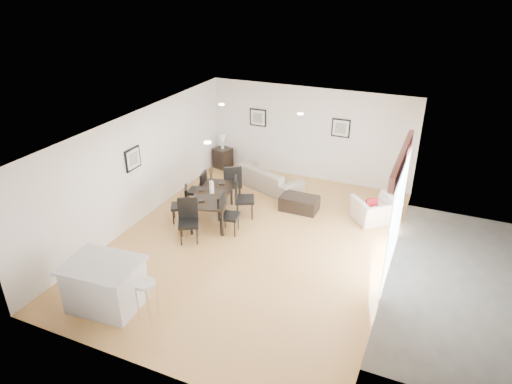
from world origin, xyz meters
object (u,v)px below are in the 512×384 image
at_px(armchair, 375,210).
at_px(side_table, 223,158).
at_px(dining_chair_efar, 241,195).
at_px(bar_stool, 146,288).
at_px(dining_chair_head, 188,217).
at_px(dining_chair_wfar, 200,188).
at_px(dining_chair_enear, 226,212).
at_px(dining_table, 212,196).
at_px(kitchen_island, 105,284).
at_px(sofa, 268,177).
at_px(dining_chair_foot, 233,181).
at_px(coffee_table, 299,203).
at_px(dining_chair_wnear, 183,202).

height_order(armchair, side_table, armchair).
relative_size(dining_chair_efar, bar_stool, 1.33).
distance_m(armchair, dining_chair_efar, 3.31).
height_order(dining_chair_head, bar_stool, dining_chair_head).
relative_size(armchair, bar_stool, 1.25).
distance_m(dining_chair_wfar, dining_chair_enear, 1.48).
xyz_separation_m(armchair, dining_table, (-3.72, -1.45, 0.32)).
bearing_deg(armchair, kitchen_island, 11.19).
relative_size(sofa, dining_chair_foot, 1.99).
bearing_deg(dining_chair_efar, coffee_table, -78.81).
xyz_separation_m(dining_chair_enear, bar_stool, (0.09, -3.23, 0.14)).
xyz_separation_m(coffee_table, kitchen_island, (-2.05, -4.95, 0.28)).
height_order(dining_chair_foot, side_table, dining_chair_foot).
height_order(dining_chair_head, side_table, dining_chair_head).
bearing_deg(dining_chair_head, dining_chair_foot, 58.13).
bearing_deg(dining_chair_enear, dining_chair_efar, -9.89).
bearing_deg(dining_chair_enear, bar_stool, 171.76).
bearing_deg(armchair, dining_chair_wnear, -18.20).
bearing_deg(coffee_table, dining_chair_wfar, -161.13).
xyz_separation_m(dining_chair_wfar, bar_stool, (1.29, -4.11, 0.13)).
distance_m(dining_chair_wfar, dining_chair_efar, 1.19).
height_order(dining_table, dining_chair_wnear, dining_chair_wnear).
xyz_separation_m(dining_chair_enear, coffee_table, (1.23, 1.72, -0.35)).
distance_m(dining_chair_wfar, kitchen_island, 4.12).
bearing_deg(armchair, side_table, -58.79).
bearing_deg(sofa, side_table, -1.14).
height_order(sofa, dining_chair_wnear, dining_chair_wnear).
relative_size(armchair, dining_table, 0.52).
relative_size(dining_chair_wfar, kitchen_island, 0.69).
relative_size(dining_chair_wfar, dining_chair_enear, 1.02).
bearing_deg(dining_chair_foot, bar_stool, 68.40).
xyz_separation_m(dining_chair_efar, dining_chair_head, (-0.64, -1.44, -0.02)).
xyz_separation_m(dining_chair_wfar, dining_chair_head, (0.55, -1.50, 0.02)).
xyz_separation_m(sofa, dining_table, (-0.56, -2.24, 0.33)).
bearing_deg(kitchen_island, dining_table, 81.31).
bearing_deg(side_table, dining_chair_foot, -56.38).
xyz_separation_m(sofa, dining_chair_head, (-0.60, -3.29, 0.26)).
relative_size(dining_chair_efar, kitchen_island, 0.74).
relative_size(sofa, coffee_table, 2.19).
bearing_deg(dining_chair_foot, dining_chair_wnear, 36.11).
xyz_separation_m(dining_chair_wfar, coffee_table, (2.42, 0.84, -0.35)).
xyz_separation_m(armchair, dining_chair_wfar, (-4.32, -1.01, 0.23)).
xyz_separation_m(dining_table, dining_chair_head, (-0.04, -1.05, -0.07)).
bearing_deg(side_table, armchair, -17.61).
bearing_deg(dining_chair_enear, kitchen_island, 155.81).
relative_size(dining_chair_enear, side_table, 1.54).
height_order(dining_chair_wnear, dining_chair_foot, dining_chair_foot).
xyz_separation_m(dining_chair_head, kitchen_island, (-0.18, -2.61, -0.09)).
height_order(dining_chair_enear, dining_chair_efar, dining_chair_efar).
xyz_separation_m(dining_chair_wnear, bar_stool, (1.30, -3.28, 0.17)).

